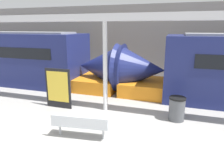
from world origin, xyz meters
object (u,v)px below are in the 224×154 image
bench_near (80,124)px  support_column_near (105,68)px  trash_bin (177,109)px  poster_board (58,88)px  train_right (10,58)px

bench_near → support_column_near: (0.00, 2.42, 1.36)m
bench_near → trash_bin: trash_bin is taller
bench_near → poster_board: size_ratio=1.06×
train_right → trash_bin: size_ratio=16.52×
poster_board → support_column_near: (2.04, 0.40, 0.96)m
train_right → bench_near: size_ratio=8.04×
train_right → poster_board: (5.50, -3.14, -0.61)m
trash_bin → support_column_near: support_column_near is taller
train_right → support_column_near: (7.53, -2.74, 0.34)m
bench_near → train_right: bearing=138.9°
train_right → poster_board: train_right is taller
trash_bin → poster_board: 4.99m
train_right → poster_board: bearing=-29.7°
trash_bin → support_column_near: bearing=177.6°
bench_near → poster_board: poster_board is taller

